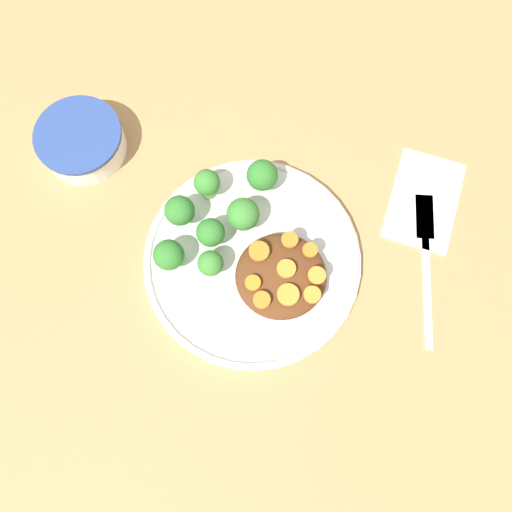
% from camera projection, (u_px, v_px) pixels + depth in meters
% --- Properties ---
extents(ground_plane, '(4.00, 4.00, 0.00)m').
position_uv_depth(ground_plane, '(256.00, 263.00, 0.66)').
color(ground_plane, tan).
extents(plate, '(0.28, 0.28, 0.02)m').
position_uv_depth(plate, '(256.00, 260.00, 0.65)').
color(plate, silver).
rests_on(plate, ground_plane).
extents(dip_bowl, '(0.12, 0.12, 0.04)m').
position_uv_depth(dip_bowl, '(85.00, 140.00, 0.68)').
color(dip_bowl, white).
rests_on(dip_bowl, ground_plane).
extents(stew_mound, '(0.11, 0.11, 0.03)m').
position_uv_depth(stew_mound, '(285.00, 276.00, 0.62)').
color(stew_mound, '#5B3319').
rests_on(stew_mound, plate).
extents(broccoli_floret_0, '(0.04, 0.04, 0.05)m').
position_uv_depth(broccoli_floret_0, '(173.00, 259.00, 0.61)').
color(broccoli_floret_0, '#7FA85B').
rests_on(broccoli_floret_0, plate).
extents(broccoli_floret_1, '(0.04, 0.04, 0.05)m').
position_uv_depth(broccoli_floret_1, '(247.00, 214.00, 0.62)').
color(broccoli_floret_1, '#7FA85B').
rests_on(broccoli_floret_1, plate).
extents(broccoli_floret_2, '(0.04, 0.04, 0.05)m').
position_uv_depth(broccoli_floret_2, '(266.00, 176.00, 0.64)').
color(broccoli_floret_2, '#759E51').
rests_on(broccoli_floret_2, plate).
extents(broccoli_floret_3, '(0.04, 0.04, 0.05)m').
position_uv_depth(broccoli_floret_3, '(215.00, 233.00, 0.62)').
color(broccoli_floret_3, '#759E51').
rests_on(broccoli_floret_3, plate).
extents(broccoli_floret_4, '(0.03, 0.03, 0.05)m').
position_uv_depth(broccoli_floret_4, '(211.00, 184.00, 0.64)').
color(broccoli_floret_4, '#759E51').
rests_on(broccoli_floret_4, plate).
extents(broccoli_floret_5, '(0.04, 0.04, 0.06)m').
position_uv_depth(broccoli_floret_5, '(184.00, 211.00, 0.62)').
color(broccoli_floret_5, '#7FA85B').
rests_on(broccoli_floret_5, plate).
extents(broccoli_floret_6, '(0.03, 0.03, 0.05)m').
position_uv_depth(broccoli_floret_6, '(215.00, 264.00, 0.61)').
color(broccoli_floret_6, '#759E51').
rests_on(broccoli_floret_6, plate).
extents(carrot_slice_0, '(0.02, 0.02, 0.01)m').
position_uv_depth(carrot_slice_0, '(290.00, 269.00, 0.60)').
color(carrot_slice_0, orange).
rests_on(carrot_slice_0, stew_mound).
extents(carrot_slice_1, '(0.02, 0.02, 0.01)m').
position_uv_depth(carrot_slice_1, '(316.00, 294.00, 0.59)').
color(carrot_slice_1, orange).
rests_on(carrot_slice_1, stew_mound).
extents(carrot_slice_2, '(0.02, 0.02, 0.01)m').
position_uv_depth(carrot_slice_2, '(266.00, 300.00, 0.59)').
color(carrot_slice_2, orange).
rests_on(carrot_slice_2, stew_mound).
extents(carrot_slice_3, '(0.03, 0.03, 0.01)m').
position_uv_depth(carrot_slice_3, '(292.00, 295.00, 0.59)').
color(carrot_slice_3, orange).
rests_on(carrot_slice_3, stew_mound).
extents(carrot_slice_4, '(0.02, 0.02, 0.01)m').
position_uv_depth(carrot_slice_4, '(294.00, 240.00, 0.61)').
color(carrot_slice_4, orange).
rests_on(carrot_slice_4, stew_mound).
extents(carrot_slice_5, '(0.03, 0.03, 0.01)m').
position_uv_depth(carrot_slice_5, '(263.00, 252.00, 0.61)').
color(carrot_slice_5, orange).
rests_on(carrot_slice_5, stew_mound).
extents(carrot_slice_6, '(0.02, 0.02, 0.01)m').
position_uv_depth(carrot_slice_6, '(258.00, 283.00, 0.60)').
color(carrot_slice_6, orange).
rests_on(carrot_slice_6, stew_mound).
extents(carrot_slice_7, '(0.02, 0.02, 0.01)m').
position_uv_depth(carrot_slice_7, '(314.00, 252.00, 0.61)').
color(carrot_slice_7, orange).
rests_on(carrot_slice_7, stew_mound).
extents(carrot_slice_8, '(0.02, 0.02, 0.00)m').
position_uv_depth(carrot_slice_8, '(321.00, 275.00, 0.60)').
color(carrot_slice_8, orange).
rests_on(carrot_slice_8, stew_mound).
extents(fork, '(0.21, 0.04, 0.01)m').
position_uv_depth(fork, '(430.00, 253.00, 0.66)').
color(fork, silver).
rests_on(fork, ground_plane).
extents(napkin, '(0.16, 0.13, 0.01)m').
position_uv_depth(napkin, '(428.00, 200.00, 0.68)').
color(napkin, white).
rests_on(napkin, ground_plane).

